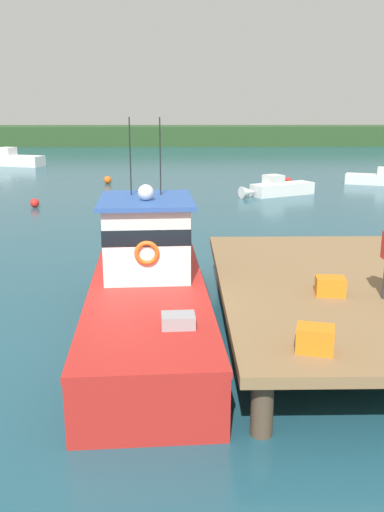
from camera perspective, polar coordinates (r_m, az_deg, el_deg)
name	(u,v)px	position (r m, az deg, el deg)	size (l,w,h in m)	color
ground_plane	(141,333)	(12.93, -5.25, -7.87)	(200.00, 200.00, 0.00)	#1E4C5B
dock	(352,287)	(13.09, 16.12, -3.12)	(6.00, 9.00, 1.20)	#4C3D2D
main_fishing_boat	(148,289)	(12.68, -4.56, -3.45)	(3.00, 9.89, 4.80)	red
crate_stack_mid_dock	(315,339)	(9.28, 12.53, -8.32)	(0.60, 0.44, 0.42)	orange
crate_stack_near_edge	(330,286)	(12.01, 14.03, -3.02)	(0.60, 0.44, 0.38)	orange
moored_boat_near_channel	(379,179)	(38.60, 18.70, 7.54)	(4.52, 2.53, 1.15)	silver
moored_boat_off_the_point	(12,159)	(50.65, -18.05, 9.42)	(6.14, 3.24, 1.55)	white
moored_boat_far_right	(278,188)	(32.59, 8.80, 6.89)	(4.63, 2.97, 1.20)	white
mooring_buoy_spare_mooring	(108,180)	(37.49, -8.67, 7.74)	(0.51, 0.51, 0.51)	#EA5B19
mooring_buoy_inshore	(35,203)	(29.51, -15.86, 5.27)	(0.46, 0.46, 0.46)	red
mooring_buoy_outer	(288,180)	(37.97, 9.86, 7.69)	(0.40, 0.40, 0.40)	red
far_shoreline	(174,135)	(73.96, -1.82, 12.28)	(120.00, 8.00, 2.40)	#284723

